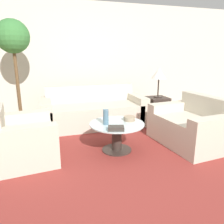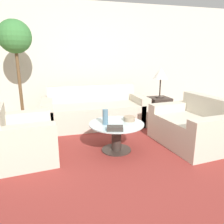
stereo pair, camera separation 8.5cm
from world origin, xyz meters
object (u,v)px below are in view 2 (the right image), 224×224
object	(u,v)px
sofa_main	(95,112)
potted_plant	(16,52)
bowl	(129,119)
loveseat	(193,128)
book_stack	(115,128)
armchair	(20,140)
coffee_table	(116,133)
vase	(105,117)
table_lamp	(161,74)

from	to	relation	value
sofa_main	potted_plant	bearing A→B (deg)	174.27
bowl	sofa_main	bearing A→B (deg)	102.78
loveseat	book_stack	world-z (taller)	loveseat
loveseat	bowl	world-z (taller)	loveseat
potted_plant	armchair	bearing A→B (deg)	-85.91
coffee_table	vase	world-z (taller)	vase
armchair	book_stack	distance (m)	1.34
armchair	bowl	bearing A→B (deg)	-97.10
loveseat	book_stack	distance (m)	1.40
armchair	potted_plant	world-z (taller)	potted_plant
vase	book_stack	world-z (taller)	vase
vase	armchair	bearing A→B (deg)	175.11
bowl	table_lamp	bearing A→B (deg)	46.16
potted_plant	book_stack	size ratio (longest dim) A/B	8.28
coffee_table	potted_plant	distance (m)	2.42
vase	book_stack	distance (m)	0.30
armchair	book_stack	bearing A→B (deg)	-112.93
coffee_table	bowl	distance (m)	0.30
potted_plant	book_stack	xyz separation A→B (m)	(1.37, -1.79, -1.01)
potted_plant	book_stack	distance (m)	2.47
sofa_main	potted_plant	world-z (taller)	potted_plant
table_lamp	sofa_main	bearing A→B (deg)	175.26
sofa_main	vase	size ratio (longest dim) A/B	9.19
loveseat	table_lamp	size ratio (longest dim) A/B	2.03
sofa_main	vase	xyz separation A→B (m)	(-0.11, -1.36, 0.28)
sofa_main	loveseat	size ratio (longest dim) A/B	1.61
potted_plant	bowl	distance (m)	2.44
sofa_main	book_stack	world-z (taller)	sofa_main
armchair	bowl	distance (m)	1.62
loveseat	potted_plant	bearing A→B (deg)	-125.52
table_lamp	vase	size ratio (longest dim) A/B	2.80
vase	bowl	bearing A→B (deg)	10.32
coffee_table	potted_plant	size ratio (longest dim) A/B	0.40
table_lamp	bowl	world-z (taller)	table_lamp
potted_plant	loveseat	bearing A→B (deg)	-30.05
book_stack	potted_plant	bearing A→B (deg)	143.33
coffee_table	book_stack	bearing A→B (deg)	-110.57
coffee_table	loveseat	bearing A→B (deg)	-3.99
bowl	book_stack	size ratio (longest dim) A/B	0.73
armchair	sofa_main	bearing A→B (deg)	-52.23
table_lamp	vase	xyz separation A→B (m)	(-1.52, -1.24, -0.47)
book_stack	vase	bearing A→B (deg)	118.74
loveseat	vase	bearing A→B (deg)	-98.90
table_lamp	coffee_table	bearing A→B (deg)	-137.44
sofa_main	potted_plant	size ratio (longest dim) A/B	1.01
loveseat	potted_plant	world-z (taller)	potted_plant
table_lamp	potted_plant	size ratio (longest dim) A/B	0.31
armchair	table_lamp	world-z (taller)	table_lamp
table_lamp	armchair	bearing A→B (deg)	-157.32
coffee_table	table_lamp	size ratio (longest dim) A/B	1.30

